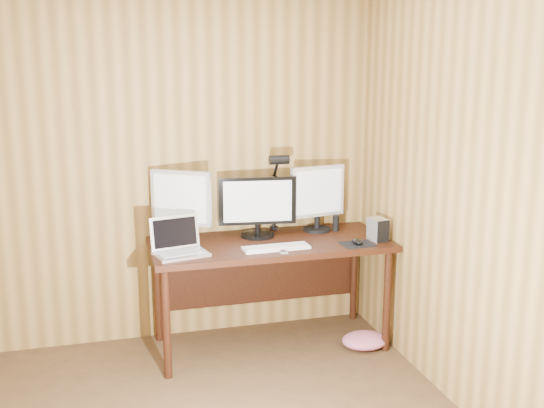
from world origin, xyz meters
name	(u,v)px	position (x,y,z in m)	size (l,w,h in m)	color
room_shell	(146,245)	(0.00, 0.00, 1.25)	(4.00, 4.00, 4.00)	#4A331C
desk	(267,256)	(0.93, 1.70, 0.63)	(1.60, 0.70, 0.75)	black
monitor_center	(257,206)	(0.88, 1.78, 0.97)	(0.53, 0.23, 0.42)	black
monitor_left	(181,203)	(0.36, 1.82, 1.01)	(0.38, 0.26, 0.48)	black
monitor_right	(317,196)	(1.33, 1.82, 1.00)	(0.42, 0.20, 0.47)	black
laptop	(178,245)	(0.30, 1.51, 0.81)	(0.37, 0.31, 0.23)	silver
keyboard	(276,247)	(0.92, 1.45, 0.76)	(0.44, 0.15, 0.02)	white
mousepad	(357,244)	(1.47, 1.41, 0.75)	(0.21, 0.17, 0.00)	black
mouse	(357,241)	(1.47, 1.41, 0.77)	(0.07, 0.11, 0.04)	black
hard_drive	(378,229)	(1.64, 1.47, 0.83)	(0.11, 0.15, 0.15)	silver
phone	(283,251)	(0.94, 1.37, 0.76)	(0.05, 0.09, 0.01)	silver
speaker	(336,223)	(1.46, 1.78, 0.81)	(0.05, 0.05, 0.11)	black
desk_lamp	(277,181)	(1.04, 1.86, 1.12)	(0.14, 0.20, 0.60)	black
fabric_pile	(365,340)	(1.55, 1.42, 0.05)	(0.32, 0.26, 0.10)	#CE637F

